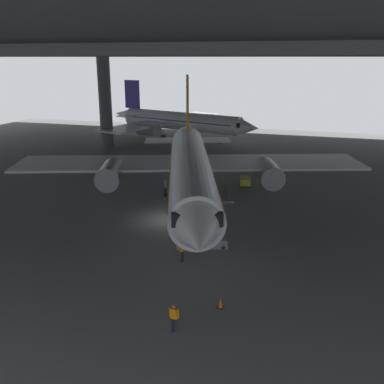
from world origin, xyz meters
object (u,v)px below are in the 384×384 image
at_px(crew_worker_near_nose, 174,316).
at_px(crew_worker_by_stairs, 182,249).
at_px(airplane_main, 190,169).
at_px(baggage_tug, 245,181).
at_px(airplane_distant, 178,121).
at_px(boarding_stairs, 203,237).
at_px(traffic_cone_orange, 220,303).

bearing_deg(crew_worker_near_nose, crew_worker_by_stairs, 105.22).
relative_size(airplane_main, baggage_tug, 15.60).
bearing_deg(airplane_distant, boarding_stairs, -69.15).
distance_m(crew_worker_by_stairs, baggage_tug, 20.74).
xyz_separation_m(crew_worker_by_stairs, traffic_cone_orange, (4.00, -5.04, -0.68)).
distance_m(crew_worker_by_stairs, airplane_distant, 49.85).
xyz_separation_m(airplane_main, crew_worker_near_nose, (5.54, -20.98, -2.60)).
distance_m(airplane_main, crew_worker_by_stairs, 13.61).
relative_size(crew_worker_by_stairs, baggage_tug, 0.71).
distance_m(crew_worker_near_nose, airplane_distant, 58.16).
xyz_separation_m(airplane_main, boarding_stairs, (3.99, -9.81, -2.79)).
height_order(boarding_stairs, airplane_distant, airplane_distant).
height_order(crew_worker_near_nose, baggage_tug, crew_worker_near_nose).
bearing_deg(traffic_cone_orange, crew_worker_near_nose, -121.09).
height_order(airplane_main, traffic_cone_orange, airplane_main).
bearing_deg(airplane_main, baggage_tug, 62.00).
relative_size(airplane_main, airplane_distant, 1.23).
distance_m(boarding_stairs, baggage_tug, 17.59).
bearing_deg(traffic_cone_orange, airplane_distant, 111.09).
xyz_separation_m(boarding_stairs, baggage_tug, (0.15, 17.59, -0.21)).
relative_size(airplane_distant, traffic_cone_orange, 50.51).
xyz_separation_m(crew_worker_near_nose, airplane_distant, (-18.31, 55.15, 2.24)).
bearing_deg(crew_worker_by_stairs, baggage_tug, 87.84).
bearing_deg(baggage_tug, traffic_cone_orange, -82.89).
height_order(crew_worker_near_nose, crew_worker_by_stairs, crew_worker_by_stairs).
height_order(airplane_distant, baggage_tug, airplane_distant).
bearing_deg(boarding_stairs, crew_worker_near_nose, -82.10).
bearing_deg(baggage_tug, boarding_stairs, -90.47).
height_order(crew_worker_near_nose, traffic_cone_orange, crew_worker_near_nose).
distance_m(boarding_stairs, traffic_cone_orange, 8.84).
xyz_separation_m(airplane_main, traffic_cone_orange, (7.35, -17.98, -3.24)).
bearing_deg(airplane_distant, crew_worker_near_nose, -71.64).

